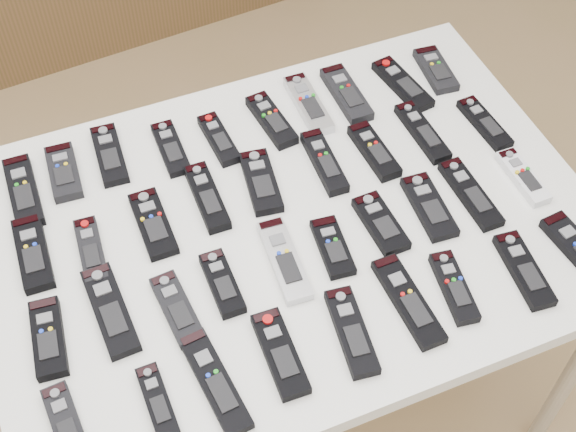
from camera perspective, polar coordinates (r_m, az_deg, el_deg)
name	(u,v)px	position (r m, az deg, el deg)	size (l,w,h in m)	color
ground	(277,391)	(2.31, -0.82, -12.34)	(4.00, 4.00, 0.00)	#987D4D
table	(288,239)	(1.69, 0.00, -1.63)	(1.25, 0.88, 0.78)	white
remote_0	(23,192)	(1.77, -18.30, 1.65)	(0.06, 0.19, 0.02)	black
remote_1	(64,172)	(1.78, -15.66, 3.01)	(0.06, 0.15, 0.02)	black
remote_2	(110,155)	(1.80, -12.58, 4.27)	(0.06, 0.17, 0.02)	black
remote_3	(171,148)	(1.79, -8.33, 4.78)	(0.05, 0.16, 0.02)	black
remote_4	(219,139)	(1.79, -4.95, 5.46)	(0.04, 0.15, 0.02)	black
remote_5	(272,120)	(1.83, -1.18, 6.83)	(0.05, 0.17, 0.02)	black
remote_6	(308,104)	(1.86, 1.45, 7.94)	(0.05, 0.19, 0.02)	#B7B7BC
remote_7	(346,94)	(1.89, 4.17, 8.66)	(0.06, 0.18, 0.02)	black
remote_8	(403,84)	(1.93, 8.15, 9.25)	(0.05, 0.18, 0.02)	black
remote_9	(436,70)	(1.98, 10.46, 10.18)	(0.06, 0.15, 0.02)	black
remote_10	(33,254)	(1.66, -17.68, -2.56)	(0.06, 0.18, 0.02)	black
remote_11	(91,251)	(1.64, -13.83, -2.41)	(0.05, 0.16, 0.02)	black
remote_12	(153,224)	(1.65, -9.57, -0.55)	(0.06, 0.17, 0.02)	black
remote_13	(207,197)	(1.68, -5.77, 1.34)	(0.05, 0.18, 0.02)	black
remote_14	(261,182)	(1.70, -1.93, 2.44)	(0.06, 0.17, 0.02)	black
remote_15	(324,162)	(1.74, 2.60, 3.86)	(0.05, 0.18, 0.02)	black
remote_16	(374,151)	(1.77, 6.14, 4.62)	(0.05, 0.16, 0.02)	black
remote_17	(422,132)	(1.83, 9.53, 5.91)	(0.05, 0.18, 0.02)	black
remote_18	(485,123)	(1.87, 13.80, 6.41)	(0.04, 0.16, 0.02)	black
remote_19	(48,338)	(1.55, -16.68, -8.32)	(0.06, 0.16, 0.02)	black
remote_20	(110,310)	(1.55, -12.52, -6.57)	(0.06, 0.20, 0.02)	black
remote_21	(177,309)	(1.53, -7.89, -6.55)	(0.05, 0.16, 0.02)	black
remote_22	(222,283)	(1.55, -4.70, -4.80)	(0.05, 0.15, 0.02)	black
remote_23	(284,260)	(1.58, -0.26, -3.15)	(0.05, 0.20, 0.02)	#B7B7BC
remote_24	(333,247)	(1.60, 3.19, -2.23)	(0.05, 0.14, 0.02)	black
remote_25	(381,224)	(1.64, 6.61, -0.54)	(0.06, 0.15, 0.02)	black
remote_26	(429,207)	(1.68, 10.01, 0.65)	(0.06, 0.17, 0.02)	black
remote_27	(470,194)	(1.72, 12.85, 1.55)	(0.05, 0.19, 0.02)	black
remote_28	(523,177)	(1.78, 16.37, 2.67)	(0.04, 0.15, 0.02)	silver
remote_29	(67,426)	(1.46, -15.47, -14.19)	(0.05, 0.16, 0.02)	black
remote_30	(158,402)	(1.44, -9.25, -12.93)	(0.04, 0.14, 0.02)	black
remote_31	(215,382)	(1.45, -5.20, -11.66)	(0.05, 0.21, 0.02)	black
remote_32	(280,354)	(1.47, -0.56, -9.75)	(0.06, 0.18, 0.02)	black
remote_33	(352,332)	(1.49, 4.55, -8.20)	(0.05, 0.18, 0.02)	black
remote_34	(408,301)	(1.54, 8.54, -5.99)	(0.05, 0.21, 0.02)	black
remote_35	(454,287)	(1.57, 11.72, -4.99)	(0.05, 0.16, 0.02)	black
remote_36	(524,270)	(1.63, 16.44, -3.70)	(0.05, 0.18, 0.02)	black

